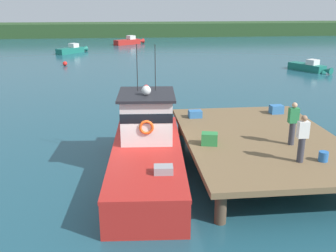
{
  "coord_description": "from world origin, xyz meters",
  "views": [
    {
      "loc": [
        -0.47,
        -14.2,
        6.37
      ],
      "look_at": [
        1.2,
        1.2,
        1.4
      ],
      "focal_mm": 41.88,
      "sensor_mm": 36.0,
      "label": 1
    }
  ],
  "objects_px": {
    "deckhand_further_back": "(293,123)",
    "mooring_buoy_spare_mooring": "(146,88)",
    "crate_single_by_cleat": "(276,109)",
    "mooring_buoy_outer": "(65,64)",
    "main_fishing_boat": "(147,148)",
    "bait_bucket": "(323,156)",
    "crate_stack_mid_dock": "(195,114)",
    "crate_single_far": "(209,139)",
    "moored_boat_off_the_point": "(129,41)",
    "moored_boat_near_channel": "(72,50)",
    "deckhand_by_the_boat": "(302,138)",
    "moored_boat_mid_harbor": "(309,67)"
  },
  "relations": [
    {
      "from": "deckhand_further_back",
      "to": "moored_boat_off_the_point",
      "type": "relative_size",
      "value": 0.34
    },
    {
      "from": "mooring_buoy_outer",
      "to": "mooring_buoy_spare_mooring",
      "type": "relative_size",
      "value": 1.02
    },
    {
      "from": "main_fishing_boat",
      "to": "deckhand_further_back",
      "type": "height_order",
      "value": "main_fishing_boat"
    },
    {
      "from": "crate_stack_mid_dock",
      "to": "moored_boat_mid_harbor",
      "type": "distance_m",
      "value": 22.96
    },
    {
      "from": "main_fishing_boat",
      "to": "bait_bucket",
      "type": "bearing_deg",
      "value": -22.22
    },
    {
      "from": "deckhand_by_the_boat",
      "to": "mooring_buoy_spare_mooring",
      "type": "relative_size",
      "value": 3.63
    },
    {
      "from": "bait_bucket",
      "to": "moored_boat_off_the_point",
      "type": "height_order",
      "value": "bait_bucket"
    },
    {
      "from": "moored_boat_off_the_point",
      "to": "mooring_buoy_outer",
      "type": "bearing_deg",
      "value": -108.86
    },
    {
      "from": "crate_single_by_cleat",
      "to": "mooring_buoy_spare_mooring",
      "type": "xyz_separation_m",
      "value": [
        -5.67,
        11.01,
        -1.17
      ]
    },
    {
      "from": "main_fishing_boat",
      "to": "moored_boat_near_channel",
      "type": "relative_size",
      "value": 2.37
    },
    {
      "from": "moored_boat_off_the_point",
      "to": "mooring_buoy_outer",
      "type": "relative_size",
      "value": 10.5
    },
    {
      "from": "deckhand_by_the_boat",
      "to": "deckhand_further_back",
      "type": "distance_m",
      "value": 1.68
    },
    {
      "from": "moored_boat_off_the_point",
      "to": "moored_boat_mid_harbor",
      "type": "bearing_deg",
      "value": -57.14
    },
    {
      "from": "crate_single_by_cleat",
      "to": "mooring_buoy_outer",
      "type": "distance_m",
      "value": 27.07
    },
    {
      "from": "crate_single_far",
      "to": "deckhand_by_the_boat",
      "type": "bearing_deg",
      "value": -36.15
    },
    {
      "from": "main_fishing_boat",
      "to": "deckhand_by_the_boat",
      "type": "relative_size",
      "value": 6.07
    },
    {
      "from": "crate_single_far",
      "to": "mooring_buoy_outer",
      "type": "relative_size",
      "value": 1.31
    },
    {
      "from": "main_fishing_boat",
      "to": "mooring_buoy_spare_mooring",
      "type": "distance_m",
      "value": 14.54
    },
    {
      "from": "crate_single_far",
      "to": "moored_boat_off_the_point",
      "type": "bearing_deg",
      "value": 92.88
    },
    {
      "from": "main_fishing_boat",
      "to": "moored_boat_off_the_point",
      "type": "distance_m",
      "value": 47.04
    },
    {
      "from": "main_fishing_boat",
      "to": "crate_stack_mid_dock",
      "type": "distance_m",
      "value": 4.06
    },
    {
      "from": "crate_single_by_cleat",
      "to": "moored_boat_mid_harbor",
      "type": "distance_m",
      "value": 20.52
    },
    {
      "from": "deckhand_further_back",
      "to": "mooring_buoy_spare_mooring",
      "type": "height_order",
      "value": "deckhand_further_back"
    },
    {
      "from": "bait_bucket",
      "to": "mooring_buoy_spare_mooring",
      "type": "relative_size",
      "value": 0.76
    },
    {
      "from": "crate_single_by_cleat",
      "to": "moored_boat_near_channel",
      "type": "bearing_deg",
      "value": 112.19
    },
    {
      "from": "moored_boat_off_the_point",
      "to": "mooring_buoy_outer",
      "type": "distance_m",
      "value": 21.14
    },
    {
      "from": "main_fishing_boat",
      "to": "bait_bucket",
      "type": "distance_m",
      "value": 6.29
    },
    {
      "from": "crate_single_far",
      "to": "moored_boat_near_channel",
      "type": "xyz_separation_m",
      "value": [
        -9.75,
        37.81,
        -1.02
      ]
    },
    {
      "from": "mooring_buoy_spare_mooring",
      "to": "crate_single_far",
      "type": "bearing_deg",
      "value": -83.94
    },
    {
      "from": "moored_boat_near_channel",
      "to": "moored_boat_mid_harbor",
      "type": "distance_m",
      "value": 28.91
    },
    {
      "from": "main_fishing_boat",
      "to": "mooring_buoy_spare_mooring",
      "type": "bearing_deg",
      "value": 87.04
    },
    {
      "from": "mooring_buoy_spare_mooring",
      "to": "deckhand_by_the_boat",
      "type": "bearing_deg",
      "value": -75.8
    },
    {
      "from": "mooring_buoy_outer",
      "to": "main_fishing_boat",
      "type": "bearing_deg",
      "value": -75.71
    },
    {
      "from": "crate_stack_mid_dock",
      "to": "crate_single_far",
      "type": "bearing_deg",
      "value": -91.45
    },
    {
      "from": "main_fishing_boat",
      "to": "crate_stack_mid_dock",
      "type": "bearing_deg",
      "value": 53.19
    },
    {
      "from": "crate_single_by_cleat",
      "to": "moored_boat_off_the_point",
      "type": "distance_m",
      "value": 44.03
    },
    {
      "from": "deckhand_by_the_boat",
      "to": "mooring_buoy_outer",
      "type": "bearing_deg",
      "value": 112.05
    },
    {
      "from": "moored_boat_mid_harbor",
      "to": "mooring_buoy_outer",
      "type": "relative_size",
      "value": 9.54
    },
    {
      "from": "crate_single_far",
      "to": "crate_stack_mid_dock",
      "type": "xyz_separation_m",
      "value": [
        0.09,
        3.62,
        -0.06
      ]
    },
    {
      "from": "deckhand_by_the_boat",
      "to": "moored_boat_near_channel",
      "type": "height_order",
      "value": "deckhand_by_the_boat"
    },
    {
      "from": "crate_single_far",
      "to": "crate_single_by_cleat",
      "type": "distance_m",
      "value": 5.63
    },
    {
      "from": "moored_boat_near_channel",
      "to": "main_fishing_boat",
      "type": "bearing_deg",
      "value": -78.79
    },
    {
      "from": "deckhand_further_back",
      "to": "mooring_buoy_spare_mooring",
      "type": "relative_size",
      "value": 3.63
    },
    {
      "from": "crate_stack_mid_dock",
      "to": "moored_boat_off_the_point",
      "type": "height_order",
      "value": "crate_stack_mid_dock"
    },
    {
      "from": "crate_single_far",
      "to": "mooring_buoy_spare_mooring",
      "type": "height_order",
      "value": "crate_single_far"
    },
    {
      "from": "bait_bucket",
      "to": "deckhand_further_back",
      "type": "height_order",
      "value": "deckhand_further_back"
    },
    {
      "from": "moored_boat_near_channel",
      "to": "crate_stack_mid_dock",
      "type": "bearing_deg",
      "value": -73.94
    },
    {
      "from": "moored_boat_near_channel",
      "to": "moored_boat_mid_harbor",
      "type": "xyz_separation_m",
      "value": [
        23.99,
        -16.13,
        -0.02
      ]
    },
    {
      "from": "moored_boat_near_channel",
      "to": "deckhand_further_back",
      "type": "bearing_deg",
      "value": -71.43
    },
    {
      "from": "deckhand_further_back",
      "to": "moored_boat_near_channel",
      "type": "relative_size",
      "value": 0.39
    }
  ]
}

